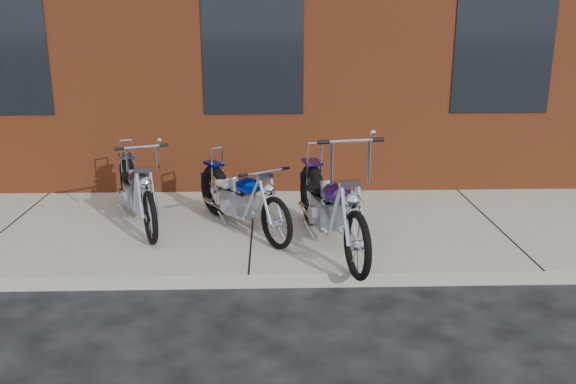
{
  "coord_description": "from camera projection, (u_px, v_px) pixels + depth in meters",
  "views": [
    {
      "loc": [
        0.23,
        -5.62,
        2.65
      ],
      "look_at": [
        0.42,
        0.8,
        0.78
      ],
      "focal_mm": 38.0,
      "sensor_mm": 36.0,
      "label": 1
    }
  ],
  "objects": [
    {
      "name": "sidewalk",
      "position": [
        253.0,
        231.0,
        7.54
      ],
      "size": [
        22.0,
        3.0,
        0.15
      ],
      "primitive_type": "cube",
      "color": "gray",
      "rests_on": "ground"
    },
    {
      "name": "chopper_purple",
      "position": [
        331.0,
        209.0,
        6.73
      ],
      "size": [
        0.71,
        2.37,
        1.35
      ],
      "rotation": [
        0.0,
        0.0,
        -1.37
      ],
      "color": "black",
      "rests_on": "sidewalk"
    },
    {
      "name": "chopper_third",
      "position": [
        137.0,
        193.0,
        7.52
      ],
      "size": [
        0.9,
        2.03,
        1.09
      ],
      "rotation": [
        0.0,
        0.0,
        -1.19
      ],
      "color": "black",
      "rests_on": "sidewalk"
    },
    {
      "name": "chopper_blue",
      "position": [
        241.0,
        200.0,
        7.29
      ],
      "size": [
        1.19,
        1.79,
        0.9
      ],
      "rotation": [
        0.0,
        0.0,
        -1.0
      ],
      "color": "black",
      "rests_on": "sidewalk"
    },
    {
      "name": "ground",
      "position": [
        249.0,
        289.0,
        6.12
      ],
      "size": [
        120.0,
        120.0,
        0.0
      ],
      "primitive_type": "plane",
      "color": "black",
      "rests_on": "ground"
    }
  ]
}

